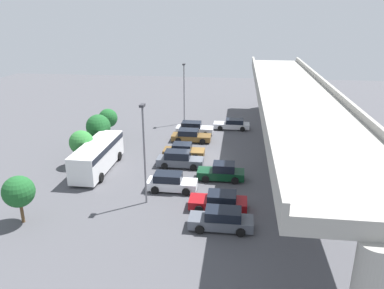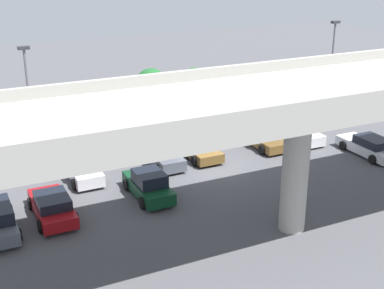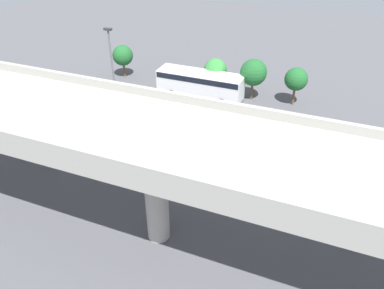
# 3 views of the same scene
# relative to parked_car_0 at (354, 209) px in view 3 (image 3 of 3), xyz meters

# --- Properties ---
(ground_plane) EXTENTS (107.76, 107.76, 0.00)m
(ground_plane) POSITION_rel_parked_car_0_xyz_m (11.17, -3.39, -0.67)
(ground_plane) COLOR #4C4C51
(highway_overpass) EXTENTS (51.66, 7.32, 8.25)m
(highway_overpass) POSITION_rel_parked_car_0_xyz_m (11.17, 6.27, 6.24)
(highway_overpass) COLOR #9E9B93
(highway_overpass) RESTS_ON ground_plane
(parked_car_0) EXTENTS (2.04, 4.85, 1.41)m
(parked_car_0) POSITION_rel_parked_car_0_xyz_m (0.00, 0.00, 0.00)
(parked_car_0) COLOR silver
(parked_car_0) RESTS_ON ground_plane
(parked_car_1) EXTENTS (2.11, 4.82, 1.60)m
(parked_car_1) POSITION_rel_parked_car_0_xyz_m (2.74, -4.96, 0.08)
(parked_car_1) COLOR silver
(parked_car_1) RESTS_ON ground_plane
(parked_car_2) EXTENTS (2.19, 4.80, 1.50)m
(parked_car_2) POSITION_rel_parked_car_0_xyz_m (5.80, -4.99, 0.04)
(parked_car_2) COLOR brown
(parked_car_2) RESTS_ON ground_plane
(parked_car_3) EXTENTS (2.13, 4.51, 1.52)m
(parked_car_3) POSITION_rel_parked_car_0_xyz_m (11.11, -5.06, 0.03)
(parked_car_3) COLOR brown
(parked_car_3) RESTS_ON ground_plane
(parked_car_4) EXTENTS (1.97, 4.77, 1.68)m
(parked_car_4) POSITION_rel_parked_car_0_xyz_m (13.93, -5.07, 0.12)
(parked_car_4) COLOR #515660
(parked_car_4) RESTS_ON ground_plane
(parked_car_5) EXTENTS (2.01, 4.44, 1.67)m
(parked_car_5) POSITION_rel_parked_car_0_xyz_m (16.58, -0.57, 0.09)
(parked_car_5) COLOR #0C381E
(parked_car_5) RESTS_ON ground_plane
(parked_car_6) EXTENTS (1.98, 4.44, 1.62)m
(parked_car_6) POSITION_rel_parked_car_0_xyz_m (19.45, -4.94, 0.10)
(parked_car_6) COLOR silver
(parked_car_6) RESTS_ON ground_plane
(parked_car_7) EXTENTS (2.11, 4.67, 1.42)m
(parked_car_7) POSITION_rel_parked_car_0_xyz_m (22.28, -0.47, 0.01)
(parked_car_7) COLOR maroon
(parked_car_7) RESTS_ON ground_plane
(parked_car_8) EXTENTS (1.97, 4.73, 1.60)m
(parked_car_8) POSITION_rel_parked_car_0_xyz_m (25.23, -0.10, 0.09)
(parked_car_8) COLOR #515660
(parked_car_8) RESTS_ON ground_plane
(shuttle_bus) EXTENTS (9.01, 2.81, 2.81)m
(shuttle_bus) POSITION_rel_parked_car_0_xyz_m (15.81, -13.05, 1.01)
(shuttle_bus) COLOR white
(shuttle_bus) RESTS_ON ground_plane
(lamp_post_mid_lot) EXTENTS (0.70, 0.35, 8.44)m
(lamp_post_mid_lot) POSITION_rel_parked_car_0_xyz_m (21.98, -6.57, 4.25)
(lamp_post_mid_lot) COLOR slate
(lamp_post_mid_lot) RESTS_ON ground_plane
(tree_front_left) EXTENTS (2.31, 2.31, 3.94)m
(tree_front_left) POSITION_rel_parked_car_0_xyz_m (6.41, -15.18, 2.10)
(tree_front_left) COLOR brown
(tree_front_left) RESTS_ON ground_plane
(tree_front_centre) EXTENTS (2.74, 2.74, 4.34)m
(tree_front_centre) POSITION_rel_parked_car_0_xyz_m (10.67, -14.81, 2.30)
(tree_front_centre) COLOR brown
(tree_front_centre) RESTS_ON ground_plane
(tree_front_right) EXTENTS (2.48, 2.48, 3.76)m
(tree_front_right) POSITION_rel_parked_car_0_xyz_m (14.85, -15.08, 1.84)
(tree_front_right) COLOR brown
(tree_front_right) RESTS_ON ground_plane
(tree_front_far_right) EXTENTS (2.38, 2.38, 3.78)m
(tree_front_far_right) POSITION_rel_parked_car_0_xyz_m (26.25, -15.11, 1.91)
(tree_front_far_right) COLOR brown
(tree_front_far_right) RESTS_ON ground_plane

